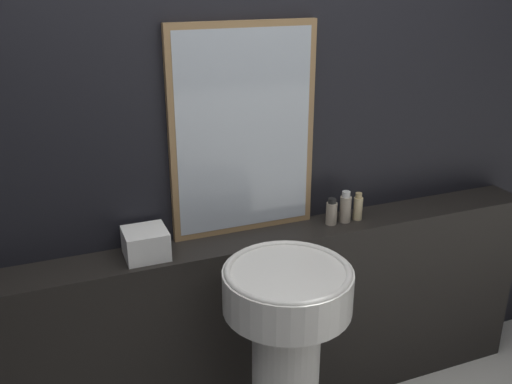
% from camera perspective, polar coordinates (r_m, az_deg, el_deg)
% --- Properties ---
extents(wall_back, '(8.00, 0.06, 2.50)m').
position_cam_1_polar(wall_back, '(2.33, -2.32, 4.68)').
color(wall_back, black).
rests_on(wall_back, ground_plane).
extents(vanity_counter, '(2.81, 0.21, 0.89)m').
position_cam_1_polar(vanity_counter, '(2.57, -0.98, -13.64)').
color(vanity_counter, black).
rests_on(vanity_counter, ground_plane).
extents(pedestal_sink, '(0.46, 0.46, 0.96)m').
position_cam_1_polar(pedestal_sink, '(2.17, 3.08, -15.87)').
color(pedestal_sink, silver).
rests_on(pedestal_sink, ground_plane).
extents(mirror, '(0.61, 0.03, 0.85)m').
position_cam_1_polar(mirror, '(2.28, -1.24, 6.02)').
color(mirror, '#937047').
rests_on(mirror, vanity_counter).
extents(towel_stack, '(0.16, 0.16, 0.11)m').
position_cam_1_polar(towel_stack, '(2.22, -10.98, -5.06)').
color(towel_stack, white).
rests_on(towel_stack, vanity_counter).
extents(shampoo_bottle, '(0.05, 0.05, 0.12)m').
position_cam_1_polar(shampoo_bottle, '(2.48, 7.56, -2.02)').
color(shampoo_bottle, gray).
rests_on(shampoo_bottle, vanity_counter).
extents(conditioner_bottle, '(0.05, 0.05, 0.14)m').
position_cam_1_polar(conditioner_bottle, '(2.51, 8.93, -1.56)').
color(conditioner_bottle, gray).
rests_on(conditioner_bottle, vanity_counter).
extents(lotion_bottle, '(0.04, 0.04, 0.12)m').
position_cam_1_polar(lotion_bottle, '(2.54, 10.16, -1.50)').
color(lotion_bottle, '#C6B284').
rests_on(lotion_bottle, vanity_counter).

